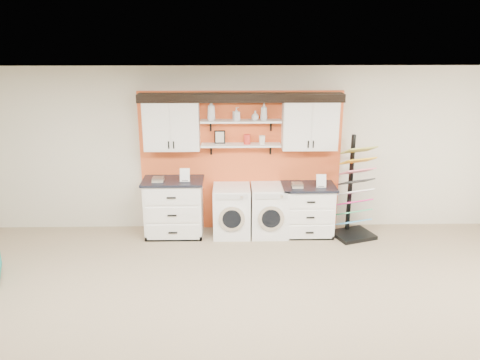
{
  "coord_description": "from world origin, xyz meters",
  "views": [
    {
      "loc": [
        -0.17,
        -3.76,
        3.3
      ],
      "look_at": [
        -0.05,
        2.3,
        1.39
      ],
      "focal_mm": 35.0,
      "sensor_mm": 36.0,
      "label": 1
    }
  ],
  "objects_px": {
    "base_cabinet_left": "(174,207)",
    "washer": "(232,211)",
    "dryer": "(269,210)",
    "base_cabinet_right": "(307,210)",
    "sample_rack": "(354,206)"
  },
  "relations": [
    {
      "from": "base_cabinet_left",
      "to": "washer",
      "type": "bearing_deg",
      "value": -0.2
    },
    {
      "from": "washer",
      "to": "dryer",
      "type": "bearing_deg",
      "value": 0.0
    },
    {
      "from": "base_cabinet_right",
      "to": "washer",
      "type": "height_order",
      "value": "base_cabinet_right"
    },
    {
      "from": "dryer",
      "to": "washer",
      "type": "bearing_deg",
      "value": -180.0
    },
    {
      "from": "base_cabinet_right",
      "to": "washer",
      "type": "distance_m",
      "value": 1.29
    },
    {
      "from": "base_cabinet_right",
      "to": "sample_rack",
      "type": "bearing_deg",
      "value": -9.58
    },
    {
      "from": "dryer",
      "to": "sample_rack",
      "type": "height_order",
      "value": "sample_rack"
    },
    {
      "from": "base_cabinet_left",
      "to": "sample_rack",
      "type": "relative_size",
      "value": 0.58
    },
    {
      "from": "washer",
      "to": "sample_rack",
      "type": "distance_m",
      "value": 2.06
    },
    {
      "from": "washer",
      "to": "dryer",
      "type": "relative_size",
      "value": 0.99
    },
    {
      "from": "dryer",
      "to": "sample_rack",
      "type": "xyz_separation_m",
      "value": [
        1.41,
        -0.12,
        0.11
      ]
    },
    {
      "from": "base_cabinet_right",
      "to": "sample_rack",
      "type": "height_order",
      "value": "sample_rack"
    },
    {
      "from": "washer",
      "to": "base_cabinet_left",
      "type": "bearing_deg",
      "value": 179.8
    },
    {
      "from": "base_cabinet_right",
      "to": "dryer",
      "type": "distance_m",
      "value": 0.65
    },
    {
      "from": "base_cabinet_right",
      "to": "dryer",
      "type": "height_order",
      "value": "base_cabinet_right"
    }
  ]
}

